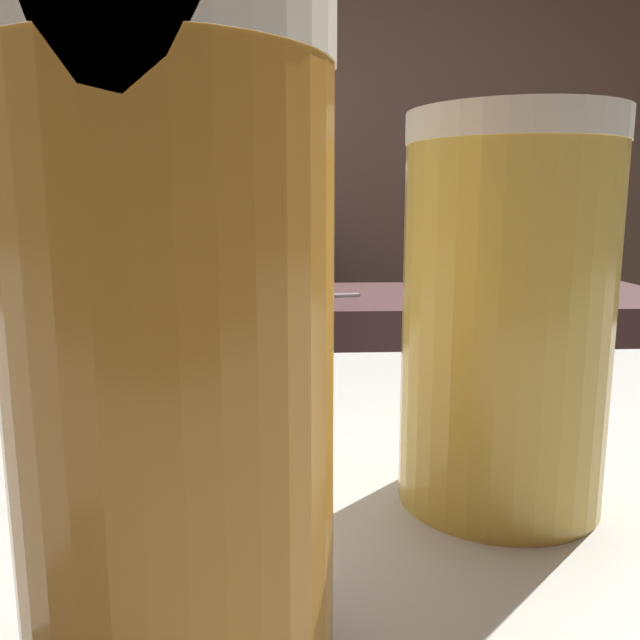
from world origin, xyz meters
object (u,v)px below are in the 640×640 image
at_px(bartender, 205,303).
at_px(bottle_vinegar, 245,210).
at_px(mixing_bowl, 127,291).
at_px(chefs_knife, 320,296).
at_px(knife_block, 509,260).
at_px(pint_glass_far, 174,360).
at_px(bottle_olive_oil, 284,212).
at_px(bottle_hot_sauce, 164,215).
at_px(bottle_soy, 214,213).
at_px(pint_glass_near, 505,315).

bearing_deg(bartender, bottle_vinegar, 14.85).
height_order(mixing_bowl, chefs_knife, mixing_bowl).
height_order(knife_block, pint_glass_far, pint_glass_far).
xyz_separation_m(knife_block, bottle_olive_oil, (-0.66, 1.28, 0.13)).
relative_size(mixing_bowl, pint_glass_far, 1.17).
bearing_deg(mixing_bowl, bottle_vinegar, 79.56).
xyz_separation_m(bottle_olive_oil, bottle_hot_sauce, (-0.59, 0.10, -0.02)).
bearing_deg(chefs_knife, bottle_soy, 97.17).
xyz_separation_m(knife_block, mixing_bowl, (-1.10, -0.02, -0.08)).
bearing_deg(mixing_bowl, bottle_hot_sauce, 95.84).
height_order(bottle_soy, bottle_hot_sauce, bottle_soy).
xyz_separation_m(chefs_knife, bottle_vinegar, (-0.29, 1.36, 0.23)).
distance_m(chefs_knife, bottle_olive_oil, 1.30).
height_order(pint_glass_near, bottle_olive_oil, bottle_olive_oil).
distance_m(bartender, pint_glass_far, 1.33).
bearing_deg(bottle_vinegar, knife_block, -58.03).
xyz_separation_m(chefs_knife, bottle_olive_oil, (-0.10, 1.28, 0.23)).
xyz_separation_m(mixing_bowl, pint_glass_near, (0.53, -1.61, 0.20)).
bearing_deg(bottle_soy, pint_glass_near, -82.00).
bearing_deg(bottle_olive_oil, mixing_bowl, -109.00).
bearing_deg(pint_glass_near, bartender, 102.04).
height_order(bartender, chefs_knife, bartender).
xyz_separation_m(bartender, knife_block, (0.84, 0.41, 0.06)).
bearing_deg(pint_glass_far, bartender, 96.76).
relative_size(pint_glass_far, bottle_vinegar, 0.60).
xyz_separation_m(mixing_bowl, chefs_knife, (0.55, 0.02, -0.02)).
bearing_deg(bottle_soy, bartender, -84.81).
bearing_deg(bartender, bottle_hot_sauce, 27.39).
bearing_deg(pint_glass_far, bottle_vinegar, 93.11).
height_order(bartender, pint_glass_far, bartender).
bearing_deg(bottle_olive_oil, chefs_knife, -85.42).
relative_size(chefs_knife, bottle_soy, 1.07).
relative_size(bottle_olive_oil, bottle_soy, 1.08).
bearing_deg(bottle_soy, mixing_bowl, -94.28).
bearing_deg(chefs_knife, bottle_hot_sauce, 105.97).
bearing_deg(bottle_olive_oil, pint_glass_near, -88.39).
distance_m(bartender, chefs_knife, 0.50).
bearing_deg(pint_glass_far, bottle_soy, 95.86).
xyz_separation_m(mixing_bowl, bottle_olive_oil, (0.45, 1.30, 0.21)).
bearing_deg(bottle_vinegar, mixing_bowl, -100.44).
distance_m(mixing_bowl, pint_glass_near, 1.71).
relative_size(bottle_olive_oil, bottle_vinegar, 0.94).
xyz_separation_m(pint_glass_far, bottle_soy, (-0.32, 3.09, -0.01)).
bearing_deg(bottle_hot_sauce, bottle_vinegar, -1.99).
xyz_separation_m(bartender, bottle_hot_sauce, (-0.41, 1.78, 0.17)).
relative_size(knife_block, pint_glass_near, 1.90).
bearing_deg(mixing_bowl, pint_glass_near, -71.86).
height_order(bartender, bottle_vinegar, bartender).
distance_m(bottle_olive_oil, bottle_vinegar, 0.21).
height_order(chefs_knife, bottle_vinegar, bottle_vinegar).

